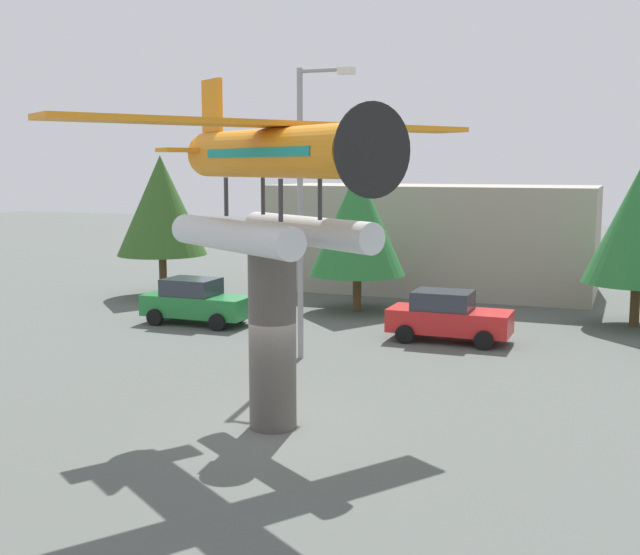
# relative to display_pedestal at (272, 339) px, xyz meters

# --- Properties ---
(ground_plane) EXTENTS (140.00, 140.00, 0.00)m
(ground_plane) POSITION_rel_display_pedestal_xyz_m (0.00, 0.00, -2.09)
(ground_plane) COLOR #515651
(display_pedestal) EXTENTS (1.10, 1.10, 4.19)m
(display_pedestal) POSITION_rel_display_pedestal_xyz_m (0.00, 0.00, 0.00)
(display_pedestal) COLOR #4C4742
(display_pedestal) RESTS_ON ground
(floatplane_monument) EXTENTS (7.07, 9.26, 4.00)m
(floatplane_monument) POSITION_rel_display_pedestal_xyz_m (0.11, -0.07, 3.77)
(floatplane_monument) COLOR silver
(floatplane_monument) RESTS_ON display_pedestal
(car_near_green) EXTENTS (4.20, 2.02, 1.76)m
(car_near_green) POSITION_rel_display_pedestal_xyz_m (-7.96, 10.15, -1.21)
(car_near_green) COLOR #237A38
(car_near_green) RESTS_ON ground
(car_mid_red) EXTENTS (4.20, 2.02, 1.76)m
(car_mid_red) POSITION_rel_display_pedestal_xyz_m (1.78, 10.64, -1.21)
(car_mid_red) COLOR red
(car_mid_red) RESTS_ON ground
(streetlight_primary) EXTENTS (1.84, 0.28, 9.00)m
(streetlight_primary) POSITION_rel_display_pedestal_xyz_m (-1.86, 6.50, 3.06)
(streetlight_primary) COLOR gray
(streetlight_primary) RESTS_ON ground
(storefront_building) EXTENTS (15.39, 6.32, 5.13)m
(storefront_building) POSITION_rel_display_pedestal_xyz_m (-1.52, 22.00, 0.47)
(storefront_building) COLOR #9E9384
(storefront_building) RESTS_ON ground
(tree_west) EXTENTS (4.16, 4.16, 6.56)m
(tree_west) POSITION_rel_display_pedestal_xyz_m (-12.87, 15.54, 2.15)
(tree_west) COLOR brown
(tree_west) RESTS_ON ground
(tree_east) EXTENTS (4.02, 4.02, 6.01)m
(tree_east) POSITION_rel_display_pedestal_xyz_m (-3.05, 15.03, 1.68)
(tree_east) COLOR brown
(tree_east) RESTS_ON ground
(tree_center_back) EXTENTS (4.03, 4.03, 6.14)m
(tree_center_back) POSITION_rel_display_pedestal_xyz_m (7.83, 15.77, 1.80)
(tree_center_back) COLOR brown
(tree_center_back) RESTS_ON ground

